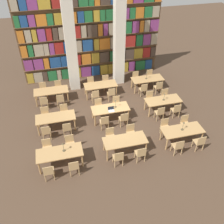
# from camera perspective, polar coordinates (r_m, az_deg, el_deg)

# --- Properties ---
(ground_plane) EXTENTS (40.00, 40.00, 0.00)m
(ground_plane) POSITION_cam_1_polar(r_m,az_deg,el_deg) (13.58, -0.25, -1.64)
(ground_plane) COLOR #4C3828
(bookshelf_bank) EXTENTS (9.00, 0.35, 5.50)m
(bookshelf_bank) POSITION_cam_1_polar(r_m,az_deg,el_deg) (16.51, -4.63, 16.54)
(bookshelf_bank) COLOR brown
(bookshelf_bank) RESTS_ON ground_plane
(pillar_left) EXTENTS (0.62, 0.62, 6.00)m
(pillar_left) POSITION_cam_1_polar(r_m,az_deg,el_deg) (15.08, -9.48, 15.36)
(pillar_left) COLOR silver
(pillar_left) RESTS_ON ground_plane
(pillar_center) EXTENTS (0.62, 0.62, 6.00)m
(pillar_center) POSITION_cam_1_polar(r_m,az_deg,el_deg) (15.56, 1.65, 16.55)
(pillar_center) COLOR silver
(pillar_center) RESTS_ON ground_plane
(reading_table_0) EXTENTS (1.97, 0.84, 0.75)m
(reading_table_0) POSITION_cam_1_polar(r_m,az_deg,el_deg) (11.05, -11.88, -9.29)
(reading_table_0) COLOR tan
(reading_table_0) RESTS_ON ground_plane
(chair_0) EXTENTS (0.42, 0.40, 0.88)m
(chair_0) POSITION_cam_1_polar(r_m,az_deg,el_deg) (10.75, -14.27, -13.05)
(chair_0) COLOR tan
(chair_0) RESTS_ON ground_plane
(chair_1) EXTENTS (0.42, 0.40, 0.88)m
(chair_1) POSITION_cam_1_polar(r_m,az_deg,el_deg) (11.71, -14.61, -7.81)
(chair_1) COLOR tan
(chair_1) RESTS_ON ground_plane
(chair_2) EXTENTS (0.42, 0.40, 0.88)m
(chair_2) POSITION_cam_1_polar(r_m,az_deg,el_deg) (10.71, -8.71, -12.25)
(chair_2) COLOR tan
(chair_2) RESTS_ON ground_plane
(chair_3) EXTENTS (0.42, 0.40, 0.88)m
(chair_3) POSITION_cam_1_polar(r_m,az_deg,el_deg) (11.68, -9.58, -7.07)
(chair_3) COLOR tan
(chair_3) RESTS_ON ground_plane
(desk_lamp_0) EXTENTS (0.14, 0.14, 0.47)m
(desk_lamp_0) POSITION_cam_1_polar(r_m,az_deg,el_deg) (10.80, -11.11, -7.52)
(desk_lamp_0) COLOR brown
(desk_lamp_0) RESTS_ON reading_table_0
(reading_table_1) EXTENTS (1.97, 0.84, 0.75)m
(reading_table_1) POSITION_cam_1_polar(r_m,az_deg,el_deg) (11.36, 2.99, -6.70)
(reading_table_1) COLOR tan
(reading_table_1) RESTS_ON ground_plane
(chair_4) EXTENTS (0.42, 0.40, 0.88)m
(chair_4) POSITION_cam_1_polar(r_m,az_deg,el_deg) (10.92, 1.44, -10.36)
(chair_4) COLOR tan
(chair_4) RESTS_ON ground_plane
(chair_5) EXTENTS (0.42, 0.40, 0.88)m
(chair_5) POSITION_cam_1_polar(r_m,az_deg,el_deg) (11.88, -0.36, -5.47)
(chair_5) COLOR tan
(chair_5) RESTS_ON ground_plane
(chair_6) EXTENTS (0.42, 0.40, 0.88)m
(chair_6) POSITION_cam_1_polar(r_m,az_deg,el_deg) (11.16, 6.55, -9.35)
(chair_6) COLOR tan
(chair_6) RESTS_ON ground_plane
(chair_7) EXTENTS (0.42, 0.40, 0.88)m
(chair_7) POSITION_cam_1_polar(r_m,az_deg,el_deg) (12.10, 4.33, -4.64)
(chair_7) COLOR tan
(chair_7) RESTS_ON ground_plane
(reading_table_2) EXTENTS (1.97, 0.84, 0.75)m
(reading_table_2) POSITION_cam_1_polar(r_m,az_deg,el_deg) (12.31, 15.78, -4.22)
(reading_table_2) COLOR tan
(reading_table_2) RESTS_ON ground_plane
(chair_8) EXTENTS (0.42, 0.40, 0.88)m
(chair_8) POSITION_cam_1_polar(r_m,az_deg,el_deg) (11.77, 14.82, -7.57)
(chair_8) COLOR tan
(chair_8) RESTS_ON ground_plane
(chair_9) EXTENTS (0.42, 0.40, 0.88)m
(chair_9) POSITION_cam_1_polar(r_m,az_deg,el_deg) (12.66, 12.05, -3.25)
(chair_9) COLOR tan
(chair_9) RESTS_ON ground_plane
(chair_10) EXTENTS (0.42, 0.40, 0.88)m
(chair_10) POSITION_cam_1_polar(r_m,az_deg,el_deg) (12.26, 19.36, -6.50)
(chair_10) COLOR tan
(chair_10) RESTS_ON ground_plane
(chair_11) EXTENTS (0.42, 0.40, 0.88)m
(chair_11) POSITION_cam_1_polar(r_m,az_deg,el_deg) (13.11, 16.36, -2.42)
(chair_11) COLOR tan
(chair_11) RESTS_ON ground_plane
(desk_lamp_1) EXTENTS (0.14, 0.14, 0.49)m
(desk_lamp_1) POSITION_cam_1_polar(r_m,az_deg,el_deg) (12.05, 16.01, -2.75)
(desk_lamp_1) COLOR brown
(desk_lamp_1) RESTS_ON reading_table_2
(reading_table_3) EXTENTS (1.97, 0.84, 0.75)m
(reading_table_3) POSITION_cam_1_polar(r_m,az_deg,el_deg) (12.90, -12.77, -1.40)
(reading_table_3) COLOR tan
(reading_table_3) RESTS_ON ground_plane
(chair_12) EXTENTS (0.42, 0.40, 0.88)m
(chair_12) POSITION_cam_1_polar(r_m,az_deg,el_deg) (12.50, -14.82, -4.39)
(chair_12) COLOR tan
(chair_12) RESTS_ON ground_plane
(chair_13) EXTENTS (0.42, 0.40, 0.88)m
(chair_13) POSITION_cam_1_polar(r_m,az_deg,el_deg) (13.60, -15.06, -0.52)
(chair_13) COLOR tan
(chair_13) RESTS_ON ground_plane
(chair_14) EXTENTS (0.42, 0.40, 0.88)m
(chair_14) POSITION_cam_1_polar(r_m,az_deg,el_deg) (12.47, -10.25, -3.71)
(chair_14) COLOR tan
(chair_14) RESTS_ON ground_plane
(chair_15) EXTENTS (0.42, 0.40, 0.88)m
(chair_15) POSITION_cam_1_polar(r_m,az_deg,el_deg) (13.57, -10.87, 0.11)
(chair_15) COLOR tan
(chair_15) RESTS_ON ground_plane
(reading_table_4) EXTENTS (1.97, 0.84, 0.75)m
(reading_table_4) POSITION_cam_1_polar(r_m,az_deg,el_deg) (13.18, -0.39, 0.62)
(reading_table_4) COLOR tan
(reading_table_4) RESTS_ON ground_plane
(chair_16) EXTENTS (0.42, 0.40, 0.88)m
(chair_16) POSITION_cam_1_polar(r_m,az_deg,el_deg) (12.67, -1.76, -2.23)
(chair_16) COLOR tan
(chair_16) RESTS_ON ground_plane
(chair_17) EXTENTS (0.42, 0.40, 0.88)m
(chair_17) POSITION_cam_1_polar(r_m,az_deg,el_deg) (13.76, -3.06, 1.42)
(chair_17) COLOR tan
(chair_17) RESTS_ON ground_plane
(chair_18) EXTENTS (0.42, 0.40, 0.88)m
(chair_18) POSITION_cam_1_polar(r_m,az_deg,el_deg) (12.87, 2.68, -1.51)
(chair_18) COLOR tan
(chair_18) RESTS_ON ground_plane
(chair_19) EXTENTS (0.42, 0.40, 0.88)m
(chair_19) POSITION_cam_1_polar(r_m,az_deg,el_deg) (13.94, 1.05, 2.03)
(chair_19) COLOR tan
(chair_19) RESTS_ON ground_plane
(desk_lamp_2) EXTENTS (0.14, 0.14, 0.45)m
(desk_lamp_2) POSITION_cam_1_polar(r_m,az_deg,el_deg) (13.02, 0.81, 2.23)
(desk_lamp_2) COLOR brown
(desk_lamp_2) RESTS_ON reading_table_4
(laptop) EXTENTS (0.32, 0.22, 0.21)m
(laptop) POSITION_cam_1_polar(r_m,az_deg,el_deg) (12.92, -0.18, 0.47)
(laptop) COLOR silver
(laptop) RESTS_ON reading_table_4
(reading_table_5) EXTENTS (1.97, 0.84, 0.75)m
(reading_table_5) POSITION_cam_1_polar(r_m,az_deg,el_deg) (14.07, 11.60, 2.46)
(reading_table_5) COLOR tan
(reading_table_5) RESTS_ON ground_plane
(chair_20) EXTENTS (0.42, 0.40, 0.88)m
(chair_20) POSITION_cam_1_polar(r_m,az_deg,el_deg) (13.49, 10.85, -0.12)
(chair_20) COLOR tan
(chair_20) RESTS_ON ground_plane
(chair_21) EXTENTS (0.42, 0.40, 0.88)m
(chair_21) POSITION_cam_1_polar(r_m,az_deg,el_deg) (14.52, 8.71, 3.18)
(chair_21) COLOR tan
(chair_21) RESTS_ON ground_plane
(chair_22) EXTENTS (0.42, 0.40, 0.88)m
(chair_22) POSITION_cam_1_polar(r_m,az_deg,el_deg) (13.87, 14.40, 0.46)
(chair_22) COLOR tan
(chair_22) RESTS_ON ground_plane
(chair_23) EXTENTS (0.42, 0.40, 0.88)m
(chair_23) POSITION_cam_1_polar(r_m,az_deg,el_deg) (14.87, 12.07, 3.64)
(chair_23) COLOR tan
(chair_23) RESTS_ON ground_plane
(desk_lamp_3) EXTENTS (0.14, 0.14, 0.43)m
(desk_lamp_3) POSITION_cam_1_polar(r_m,az_deg,el_deg) (13.87, 11.86, 3.71)
(desk_lamp_3) COLOR brown
(desk_lamp_3) RESTS_ON reading_table_5
(reading_table_6) EXTENTS (1.97, 0.84, 0.75)m
(reading_table_6) POSITION_cam_1_polar(r_m,az_deg,el_deg) (15.00, -13.73, 4.54)
(reading_table_6) COLOR tan
(reading_table_6) RESTS_ON ground_plane
(chair_24) EXTENTS (0.42, 0.40, 0.88)m
(chair_24) POSITION_cam_1_polar(r_m,az_deg,el_deg) (14.53, -15.28, 2.19)
(chair_24) COLOR tan
(chair_24) RESTS_ON ground_plane
(chair_25) EXTENTS (0.42, 0.40, 0.88)m
(chair_25) POSITION_cam_1_polar(r_m,az_deg,el_deg) (15.72, -15.46, 5.07)
(chair_25) COLOR tan
(chair_25) RESTS_ON ground_plane
(chair_26) EXTENTS (0.42, 0.40, 0.88)m
(chair_26) POSITION_cam_1_polar(r_m,az_deg,el_deg) (14.51, -11.72, 2.73)
(chair_26) COLOR tan
(chair_26) RESTS_ON ground_plane
(chair_27) EXTENTS (0.42, 0.40, 0.88)m
(chair_27) POSITION_cam_1_polar(r_m,az_deg,el_deg) (15.69, -12.16, 5.58)
(chair_27) COLOR tan
(chair_27) RESTS_ON ground_plane
(reading_table_7) EXTENTS (1.97, 0.84, 0.75)m
(reading_table_7) POSITION_cam_1_polar(r_m,az_deg,el_deg) (15.15, -2.64, 6.02)
(reading_table_7) COLOR tan
(reading_table_7) RESTS_ON ground_plane
(chair_28) EXTENTS (0.42, 0.40, 0.88)m
(chair_28) POSITION_cam_1_polar(r_m,az_deg,el_deg) (14.59, -3.83, 3.76)
(chair_28) COLOR tan
(chair_28) RESTS_ON ground_plane
(chair_29) EXTENTS (0.42, 0.40, 0.88)m
(chair_29) POSITION_cam_1_polar(r_m,az_deg,el_deg) (15.77, -4.82, 6.52)
(chair_29) COLOR tan
(chair_29) RESTS_ON ground_plane
(chair_30) EXTENTS (0.42, 0.40, 0.88)m
(chair_30) POSITION_cam_1_polar(r_m,az_deg,el_deg) (14.76, -0.17, 4.27)
(chair_30) COLOR tan
(chair_30) RESTS_ON ground_plane
(chair_31) EXTENTS (0.42, 0.40, 0.88)m
(chair_31) POSITION_cam_1_polar(r_m,az_deg,el_deg) (15.92, -1.41, 6.98)
(chair_31) COLOR tan
(chair_31) RESTS_ON ground_plane
(reading_table_8) EXTENTS (1.97, 0.84, 0.75)m
(reading_table_8) POSITION_cam_1_polar(r_m,az_deg,el_deg) (15.90, 8.09, 7.33)
(reading_table_8) COLOR tan
(reading_table_8) RESTS_ON ground_plane
(chair_32) EXTENTS (0.42, 0.40, 0.88)m
(chair_32) POSITION_cam_1_polar(r_m,az_deg,el_deg) (15.27, 7.18, 5.22)
(chair_32) COLOR tan
(chair_32) RESTS_ON ground_plane
(chair_33) EXTENTS (0.42, 0.40, 0.88)m
(chair_33) POSITION_cam_1_polar(r_m,az_deg,el_deg) (16.40, 5.49, 7.79)
(chair_33) COLOR tan
(chair_33) RESTS_ON ground_plane
(chair_34) EXTENTS (0.42, 0.40, 0.88)m
(chair_34) POSITION_cam_1_polar(r_m,az_deg,el_deg) (15.61, 10.51, 5.63)
(chair_34) COLOR tan
(chair_34) RESTS_ON ground_plane
(chair_35) EXTENTS (0.42, 0.40, 0.88)m
(chair_35) POSITION_cam_1_polar(r_m,az_deg,el_deg) (16.72, 8.65, 8.14)
(chair_35) COLOR tan
(chair_35) RESTS_ON ground_plane
(desk_lamp_4) EXTENTS (0.14, 0.14, 0.49)m
(desk_lamp_4) POSITION_cam_1_polar(r_m,az_deg,el_deg) (15.67, 7.94, 8.60)
(desk_lamp_4) COLOR brown
(desk_lamp_4) RESTS_ON reading_table_8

